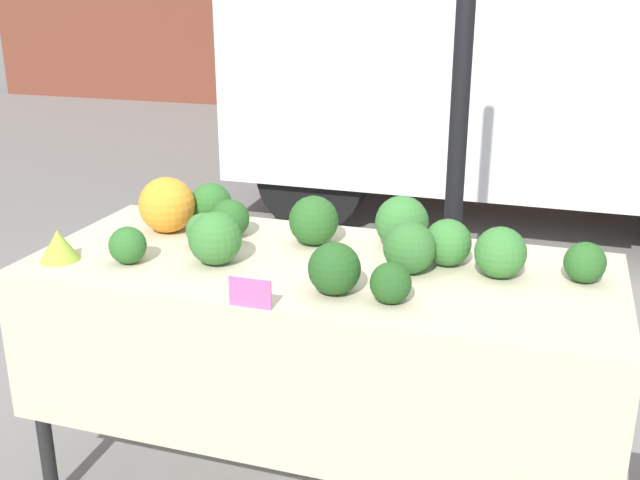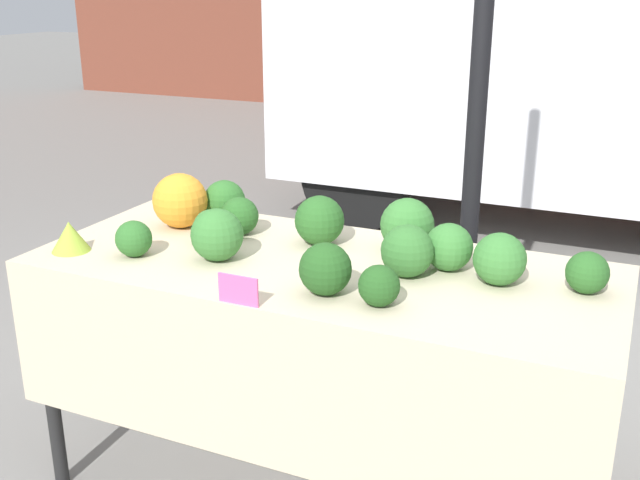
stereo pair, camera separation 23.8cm
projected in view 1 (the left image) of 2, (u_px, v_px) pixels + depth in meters
name	position (u px, v px, depth m)	size (l,w,h in m)	color
tent_pole	(460.00, 98.00, 2.76)	(0.07, 0.07, 2.66)	black
parked_truck	(511.00, 29.00, 5.38)	(4.16, 1.82, 2.68)	silver
market_table	(314.00, 304.00, 2.38)	(1.88, 0.80, 0.88)	beige
orange_cauliflower	(167.00, 205.00, 2.68)	(0.20, 0.20, 0.20)	orange
romanesco_head	(59.00, 245.00, 2.42)	(0.13, 0.13, 0.10)	#93B238
broccoli_head_0	(585.00, 262.00, 2.24)	(0.12, 0.12, 0.12)	#285B23
broccoli_head_1	(391.00, 283.00, 2.09)	(0.12, 0.12, 0.12)	#23511E
broccoli_head_2	(500.00, 252.00, 2.27)	(0.16, 0.16, 0.16)	#387533
broccoli_head_3	(334.00, 269.00, 2.15)	(0.15, 0.15, 0.15)	#23511E
broccoli_head_4	(402.00, 222.00, 2.52)	(0.18, 0.18, 0.18)	#387533
broccoli_head_5	(203.00, 230.00, 2.54)	(0.12, 0.12, 0.12)	#387533
broccoli_head_6	(230.00, 219.00, 2.63)	(0.14, 0.14, 0.14)	#285B23
broccoli_head_7	(448.00, 243.00, 2.37)	(0.15, 0.15, 0.15)	#387533
broccoli_head_8	(409.00, 248.00, 2.30)	(0.16, 0.16, 0.16)	#336B2D
broccoli_head_9	(128.00, 245.00, 2.39)	(0.12, 0.12, 0.12)	#2D6628
broccoli_head_10	(215.00, 238.00, 2.38)	(0.17, 0.17, 0.17)	#387533
broccoli_head_11	(211.00, 204.00, 2.77)	(0.16, 0.16, 0.16)	#2D6628
broccoli_head_12	(314.00, 221.00, 2.56)	(0.17, 0.17, 0.17)	#285B23
price_sign	(250.00, 293.00, 2.07)	(0.13, 0.01, 0.09)	#F45B9E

